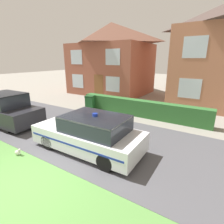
# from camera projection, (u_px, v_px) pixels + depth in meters

# --- Properties ---
(ground_plane) EXTENTS (80.00, 80.00, 0.00)m
(ground_plane) POSITION_uv_depth(u_px,v_px,m) (21.00, 185.00, 4.99)
(ground_plane) COLOR gray
(road_strip) EXTENTS (28.00, 5.31, 0.01)m
(road_strip) POSITION_uv_depth(u_px,v_px,m) (100.00, 137.00, 8.06)
(road_strip) COLOR #4C4C51
(road_strip) RESTS_ON ground
(lawn_verge) EXTENTS (28.00, 2.63, 0.01)m
(lawn_verge) POSITION_uv_depth(u_px,v_px,m) (15.00, 189.00, 4.86)
(lawn_verge) COLOR #568C42
(lawn_verge) RESTS_ON ground
(garden_hedge) EXTENTS (8.22, 0.57, 1.02)m
(garden_hedge) POSITION_uv_depth(u_px,v_px,m) (140.00, 108.00, 10.90)
(garden_hedge) COLOR #2D662D
(garden_hedge) RESTS_ON ground
(police_car) EXTENTS (4.41, 1.93, 1.55)m
(police_car) POSITION_uv_depth(u_px,v_px,m) (90.00, 133.00, 6.72)
(police_car) COLOR black
(police_car) RESTS_ON road_strip
(cat) EXTENTS (0.33, 0.21, 0.28)m
(cat) POSITION_uv_depth(u_px,v_px,m) (18.00, 152.00, 6.54)
(cat) COLOR silver
(cat) RESTS_ON ground
(neighbour_car_near) EXTENTS (4.59, 1.97, 1.70)m
(neighbour_car_near) POSITION_uv_depth(u_px,v_px,m) (5.00, 110.00, 9.57)
(neighbour_car_near) COLOR black
(neighbour_car_near) RESTS_ON road_strip
(house_left) EXTENTS (7.73, 6.22, 6.86)m
(house_left) POSITION_uv_depth(u_px,v_px,m) (111.00, 58.00, 17.87)
(house_left) COLOR #93513D
(house_left) RESTS_ON ground
(wheelie_bin) EXTENTS (0.72, 0.71, 1.03)m
(wheelie_bin) POSITION_uv_depth(u_px,v_px,m) (90.00, 103.00, 12.17)
(wheelie_bin) COLOR #23662D
(wheelie_bin) RESTS_ON ground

